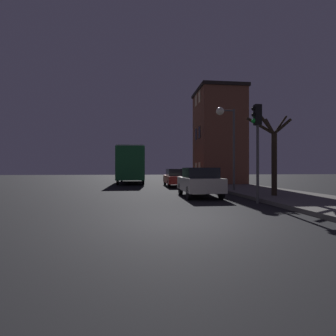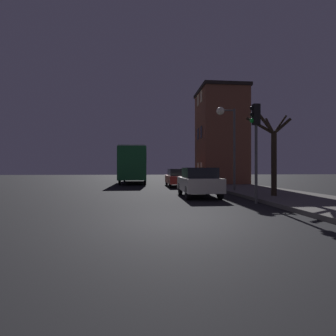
# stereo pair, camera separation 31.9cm
# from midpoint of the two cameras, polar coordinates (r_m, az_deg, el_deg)

# --- Properties ---
(ground_plane) EXTENTS (120.00, 120.00, 0.00)m
(ground_plane) POSITION_cam_midpoint_polar(r_m,az_deg,el_deg) (7.65, 4.01, -11.57)
(ground_plane) COLOR black
(brick_building) EXTENTS (4.30, 5.00, 9.00)m
(brick_building) POSITION_cam_midpoint_polar(r_m,az_deg,el_deg) (25.87, 10.59, 6.86)
(brick_building) COLOR brown
(brick_building) RESTS_ON sidewalk
(streetlamp) EXTENTS (1.22, 0.50, 5.23)m
(streetlamp) POSITION_cam_midpoint_polar(r_m,az_deg,el_deg) (17.05, 12.06, 8.51)
(streetlamp) COLOR #4C4C4C
(streetlamp) RESTS_ON sidewalk
(traffic_light) EXTENTS (0.43, 0.24, 4.33)m
(traffic_light) POSITION_cam_midpoint_polar(r_m,az_deg,el_deg) (12.14, 18.08, 7.37)
(traffic_light) COLOR #4C4C4C
(traffic_light) RESTS_ON ground
(bare_tree) EXTENTS (1.84, 1.76, 4.10)m
(bare_tree) POSITION_cam_midpoint_polar(r_m,az_deg,el_deg) (14.27, 21.23, 3.20)
(bare_tree) COLOR #2D2319
(bare_tree) RESTS_ON sidewalk
(bus) EXTENTS (2.62, 9.70, 3.68)m
(bus) POSITION_cam_midpoint_polar(r_m,az_deg,el_deg) (28.20, -8.29, 1.20)
(bus) COLOR #1E6B33
(bus) RESTS_ON ground
(car_near_lane) EXTENTS (1.80, 3.87, 1.57)m
(car_near_lane) POSITION_cam_midpoint_polar(r_m,az_deg,el_deg) (14.13, 6.22, -2.97)
(car_near_lane) COLOR beige
(car_near_lane) RESTS_ON ground
(car_mid_lane) EXTENTS (1.88, 4.71, 1.51)m
(car_mid_lane) POSITION_cam_midpoint_polar(r_m,az_deg,el_deg) (22.38, 1.52, -2.04)
(car_mid_lane) COLOR #B21E19
(car_mid_lane) RESTS_ON ground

